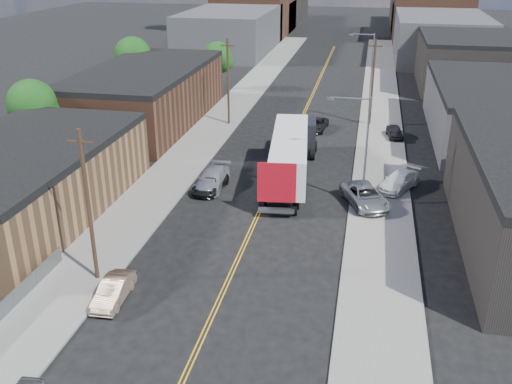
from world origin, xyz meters
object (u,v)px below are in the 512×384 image
at_px(car_ahead_truck, 316,125).
at_px(car_left_b, 113,291).
at_px(semi_truck, 292,151).
at_px(car_left_c, 210,184).
at_px(car_right_lot_b, 399,181).
at_px(car_right_lot_c, 395,132).
at_px(car_right_lot_a, 365,196).
at_px(car_left_d, 212,179).

bearing_deg(car_ahead_truck, car_left_b, -96.22).
bearing_deg(car_ahead_truck, semi_truck, -86.03).
bearing_deg(semi_truck, car_left_c, -151.86).
relative_size(car_left_b, car_right_lot_b, 0.82).
relative_size(car_right_lot_b, car_right_lot_c, 1.34).
height_order(car_right_lot_b, car_ahead_truck, car_right_lot_b).
bearing_deg(car_right_lot_b, car_left_c, -139.78).
distance_m(car_left_b, car_left_c, 17.26).
relative_size(car_left_c, car_right_lot_c, 1.24).
distance_m(car_right_lot_a, car_right_lot_c, 18.92).
bearing_deg(car_right_lot_b, semi_truck, -158.37).
relative_size(car_left_b, car_left_c, 0.88).
xyz_separation_m(car_right_lot_a, car_right_lot_b, (2.80, 3.95, -0.06)).
bearing_deg(car_left_d, car_ahead_truck, 70.81).
xyz_separation_m(car_right_lot_a, car_right_lot_c, (2.80, 18.71, -0.15)).
distance_m(car_left_b, car_left_d, 18.04).
relative_size(car_left_d, car_right_lot_a, 0.99).
bearing_deg(car_ahead_truck, car_right_lot_c, -2.64).
xyz_separation_m(car_right_lot_b, car_ahead_truck, (-8.81, 16.20, -0.22)).
xyz_separation_m(car_right_lot_a, car_ahead_truck, (-6.01, 20.15, -0.27)).
height_order(semi_truck, car_left_d, semi_truck).
bearing_deg(car_left_b, car_left_d, 83.82).
xyz_separation_m(car_left_c, car_right_lot_b, (16.00, 3.29, 0.23)).
bearing_deg(car_right_lot_b, car_left_d, -142.46).
bearing_deg(semi_truck, car_right_lot_b, -13.24).
bearing_deg(car_left_b, car_ahead_truck, 74.69).
bearing_deg(car_right_lot_c, car_left_b, -124.47).
relative_size(car_left_c, car_left_d, 0.84).
distance_m(semi_truck, car_right_lot_c, 16.69).
distance_m(semi_truck, car_right_lot_b, 9.72).
height_order(semi_truck, car_right_lot_c, semi_truck).
height_order(car_left_b, car_right_lot_c, car_right_lot_c).
bearing_deg(car_left_b, car_left_c, 83.65).
relative_size(car_left_c, car_right_lot_a, 0.82).
height_order(car_left_d, car_right_lot_a, car_right_lot_a).
bearing_deg(car_left_b, car_right_lot_b, 47.59).
xyz_separation_m(car_left_c, car_right_lot_c, (16.00, 18.05, 0.14)).
bearing_deg(car_left_c, car_left_b, -89.58).
bearing_deg(car_left_c, car_ahead_truck, 74.01).
bearing_deg(car_ahead_truck, car_left_d, -104.42).
relative_size(car_left_c, car_ahead_truck, 0.98).
bearing_deg(car_right_lot_a, car_right_lot_c, 57.84).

